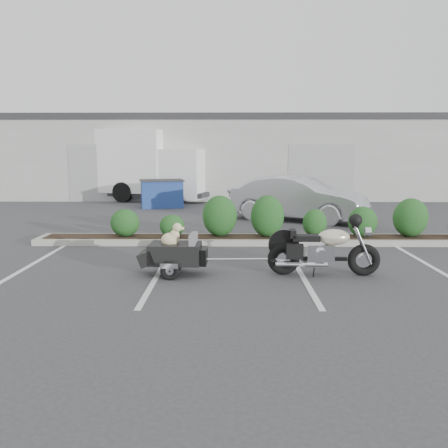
{
  "coord_description": "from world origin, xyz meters",
  "views": [
    {
      "loc": [
        -0.16,
        -9.6,
        2.3
      ],
      "look_at": [
        -0.27,
        0.43,
        0.75
      ],
      "focal_mm": 38.0,
      "sensor_mm": 36.0,
      "label": 1
    }
  ],
  "objects_px": {
    "dumpster": "(162,193)",
    "delivery_truck": "(136,167)",
    "motorcycle": "(324,250)",
    "sedan": "(298,198)",
    "pet_trailer": "(174,253)"
  },
  "relations": [
    {
      "from": "pet_trailer",
      "to": "delivery_truck",
      "type": "xyz_separation_m",
      "value": [
        -3.37,
        13.76,
        1.14
      ]
    },
    {
      "from": "motorcycle",
      "to": "pet_trailer",
      "type": "distance_m",
      "value": 2.78
    },
    {
      "from": "motorcycle",
      "to": "sedan",
      "type": "distance_m",
      "value": 7.08
    },
    {
      "from": "motorcycle",
      "to": "sedan",
      "type": "relative_size",
      "value": 0.46
    },
    {
      "from": "dumpster",
      "to": "delivery_truck",
      "type": "bearing_deg",
      "value": 105.06
    },
    {
      "from": "dumpster",
      "to": "delivery_truck",
      "type": "distance_m",
      "value": 3.56
    },
    {
      "from": "dumpster",
      "to": "delivery_truck",
      "type": "xyz_separation_m",
      "value": [
        -1.61,
        3.02,
        0.98
      ]
    },
    {
      "from": "motorcycle",
      "to": "sedan",
      "type": "height_order",
      "value": "sedan"
    },
    {
      "from": "motorcycle",
      "to": "sedan",
      "type": "bearing_deg",
      "value": 88.17
    },
    {
      "from": "pet_trailer",
      "to": "dumpster",
      "type": "xyz_separation_m",
      "value": [
        -1.75,
        10.74,
        0.16
      ]
    },
    {
      "from": "sedan",
      "to": "delivery_truck",
      "type": "bearing_deg",
      "value": 72.52
    },
    {
      "from": "pet_trailer",
      "to": "delivery_truck",
      "type": "relative_size",
      "value": 0.22
    },
    {
      "from": "sedan",
      "to": "dumpster",
      "type": "xyz_separation_m",
      "value": [
        -5.05,
        3.71,
        -0.17
      ]
    },
    {
      "from": "sedan",
      "to": "pet_trailer",
      "type": "bearing_deg",
      "value": -177.27
    },
    {
      "from": "pet_trailer",
      "to": "sedan",
      "type": "relative_size",
      "value": 0.37
    }
  ]
}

